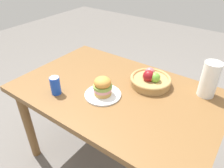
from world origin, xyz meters
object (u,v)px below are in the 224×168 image
object	(u,v)px
sandwich	(103,86)
soda_can	(55,85)
paper_towel_roll	(209,79)
fruit_basket	(150,80)
plate	(103,95)

from	to	relation	value
sandwich	soda_can	bearing A→B (deg)	-148.67
paper_towel_roll	fruit_basket	bearing A→B (deg)	-163.13
sandwich	soda_can	distance (m)	0.32
soda_can	paper_towel_roll	bearing A→B (deg)	34.84
paper_towel_roll	plate	bearing A→B (deg)	-143.54
soda_can	paper_towel_roll	xyz separation A→B (m)	(0.82, 0.57, 0.06)
sandwich	paper_towel_roll	bearing A→B (deg)	36.46
soda_can	fruit_basket	size ratio (longest dim) A/B	0.43
soda_can	paper_towel_roll	world-z (taller)	paper_towel_roll
soda_can	fruit_basket	world-z (taller)	soda_can
plate	paper_towel_roll	xyz separation A→B (m)	(0.55, 0.41, 0.11)
fruit_basket	paper_towel_roll	xyz separation A→B (m)	(0.36, 0.11, 0.08)
sandwich	fruit_basket	size ratio (longest dim) A/B	0.44
plate	paper_towel_roll	world-z (taller)	paper_towel_roll
plate	paper_towel_roll	bearing A→B (deg)	36.46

